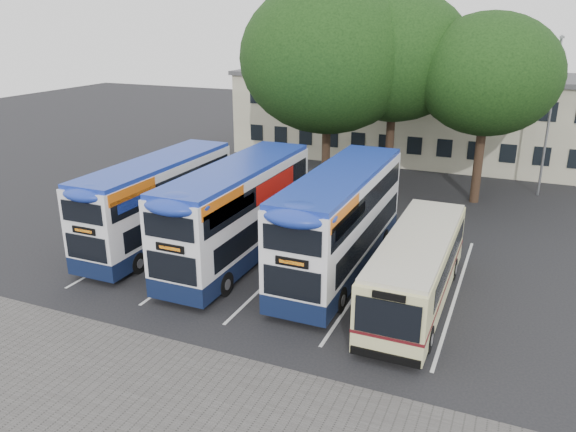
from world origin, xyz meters
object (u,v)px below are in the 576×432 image
Objects in this scene: tree_mid at (395,57)px; bus_dd_left at (159,198)px; bus_dd_right at (341,217)px; bus_single at (417,265)px; lamp_post at (551,109)px; tree_left at (328,58)px; tree_right at (488,75)px; bus_dd_mid at (239,208)px.

tree_mid is 1.21× the size of bus_dd_left.
tree_mid is 16.06m from bus_dd_left.
bus_single is (3.42, -1.60, -0.83)m from bus_dd_right.
lamp_post is 0.75× the size of tree_left.
tree_left is at bearing -162.46° from lamp_post.
bus_dd_right is at bearing 154.95° from bus_single.
bus_dd_left is at bearing -177.37° from bus_dd_right.
bus_single is at bearing -104.12° from lamp_post.
tree_right is (5.23, -0.79, -0.76)m from tree_mid.
bus_single is (11.95, -1.21, -0.68)m from bus_dd_left.
lamp_post is 0.90× the size of bus_dd_mid.
tree_mid is at bearing 76.05° from bus_dd_mid.
bus_single is at bearing -72.52° from tree_mid.
bus_dd_right is (8.53, 0.39, 0.15)m from bus_dd_left.
tree_left is at bearing -152.76° from tree_mid.
bus_single is at bearing -93.17° from tree_right.
tree_left reaches higher than bus_single.
bus_dd_left is (-12.69, -12.26, -4.90)m from tree_right.
bus_dd_right is at bearing -85.17° from tree_mid.
tree_left is (-12.02, -3.80, 2.70)m from lamp_post.
tree_right is 1.02× the size of bus_dd_right.
tree_mid reaches higher than bus_dd_mid.
tree_mid reaches higher than tree_right.
tree_mid is at bearing 60.25° from bus_dd_left.
bus_single is (7.92, -12.49, -6.28)m from tree_left.
bus_dd_left is (-16.04, -15.08, -2.91)m from lamp_post.
tree_mid reaches higher than lamp_post.
bus_dd_left is 0.95× the size of bus_dd_mid.
bus_single is at bearing -57.61° from tree_left.
bus_dd_mid is at bearing -89.23° from tree_left.
bus_single is at bearing -5.76° from bus_dd_left.
tree_mid is at bearing -166.68° from lamp_post.
tree_right is at bearing -139.93° from lamp_post.
bus_dd_right is (-7.51, -14.69, -2.75)m from lamp_post.
tree_right is at bearing 70.67° from bus_dd_right.
bus_dd_left is 12.03m from bus_single.
bus_dd_mid is (0.15, -11.43, -5.48)m from tree_left.
bus_dd_left is at bearing 174.24° from bus_single.
bus_dd_mid is (-8.51, -12.41, -4.78)m from tree_right.
tree_mid is (3.43, 1.77, 0.05)m from tree_left.
bus_dd_right is (4.50, -10.89, -5.45)m from tree_left.
lamp_post reaches higher than bus_single.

